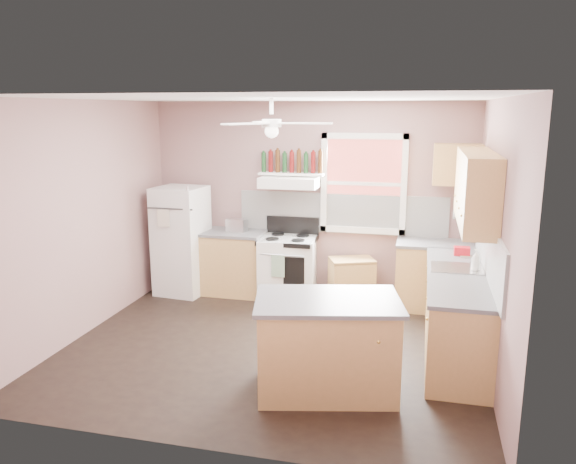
% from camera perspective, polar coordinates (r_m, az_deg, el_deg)
% --- Properties ---
extents(floor, '(4.50, 4.50, 0.00)m').
position_cam_1_polar(floor, '(6.39, -1.54, -11.54)').
color(floor, black).
rests_on(floor, ground).
extents(ceiling, '(4.50, 4.50, 0.00)m').
position_cam_1_polar(ceiling, '(5.85, -1.70, 13.44)').
color(ceiling, white).
rests_on(ceiling, ground).
extents(wall_back, '(4.50, 0.05, 2.70)m').
position_cam_1_polar(wall_back, '(7.91, 2.26, 3.35)').
color(wall_back, '#876361').
rests_on(wall_back, ground).
extents(wall_right, '(0.05, 4.00, 2.70)m').
position_cam_1_polar(wall_right, '(5.82, 20.56, -0.74)').
color(wall_right, '#876361').
rests_on(wall_right, ground).
extents(wall_left, '(0.05, 4.00, 2.70)m').
position_cam_1_polar(wall_left, '(6.92, -20.10, 1.29)').
color(wall_left, '#876361').
rests_on(wall_left, ground).
extents(backsplash_back, '(2.90, 0.03, 0.55)m').
position_cam_1_polar(backsplash_back, '(7.83, 5.42, 1.90)').
color(backsplash_back, white).
rests_on(backsplash_back, wall_back).
extents(backsplash_right, '(0.03, 2.60, 0.55)m').
position_cam_1_polar(backsplash_right, '(6.14, 19.75, -1.70)').
color(backsplash_right, white).
rests_on(backsplash_right, wall_right).
extents(window_view, '(1.00, 0.02, 1.20)m').
position_cam_1_polar(window_view, '(7.72, 7.69, 4.90)').
color(window_view, maroon).
rests_on(window_view, wall_back).
extents(window_frame, '(1.16, 0.07, 1.36)m').
position_cam_1_polar(window_frame, '(7.70, 7.67, 4.87)').
color(window_frame, white).
rests_on(window_frame, wall_back).
extents(refrigerator, '(0.71, 0.69, 1.53)m').
position_cam_1_polar(refrigerator, '(8.10, -10.77, -0.86)').
color(refrigerator, white).
rests_on(refrigerator, floor).
extents(base_cabinet_left, '(0.90, 0.60, 0.86)m').
position_cam_1_polar(base_cabinet_left, '(8.08, -5.66, -3.20)').
color(base_cabinet_left, '#AE8548').
rests_on(base_cabinet_left, floor).
extents(counter_left, '(0.92, 0.62, 0.04)m').
position_cam_1_polar(counter_left, '(7.97, -5.73, -0.08)').
color(counter_left, '#515153').
rests_on(counter_left, base_cabinet_left).
extents(toaster, '(0.30, 0.20, 0.18)m').
position_cam_1_polar(toaster, '(7.94, -5.22, 0.69)').
color(toaster, silver).
rests_on(toaster, counter_left).
extents(stove, '(0.81, 0.71, 0.86)m').
position_cam_1_polar(stove, '(7.81, -0.03, -3.68)').
color(stove, white).
rests_on(stove, floor).
extents(range_hood, '(0.78, 0.50, 0.14)m').
position_cam_1_polar(range_hood, '(7.66, 0.17, 5.10)').
color(range_hood, white).
rests_on(range_hood, wall_back).
extents(bottle_shelf, '(0.90, 0.26, 0.03)m').
position_cam_1_polar(bottle_shelf, '(7.76, 0.38, 5.94)').
color(bottle_shelf, white).
rests_on(bottle_shelf, range_hood).
extents(cart, '(0.69, 0.58, 0.58)m').
position_cam_1_polar(cart, '(7.78, 6.47, -4.90)').
color(cart, '#AE8548').
rests_on(cart, floor).
extents(base_cabinet_corner, '(1.00, 0.60, 0.86)m').
position_cam_1_polar(base_cabinet_corner, '(7.65, 14.69, -4.45)').
color(base_cabinet_corner, '#AE8548').
rests_on(base_cabinet_corner, floor).
extents(base_cabinet_right, '(0.60, 2.20, 0.86)m').
position_cam_1_polar(base_cabinet_right, '(6.33, 16.67, -8.13)').
color(base_cabinet_right, '#AE8548').
rests_on(base_cabinet_right, floor).
extents(counter_corner, '(1.02, 0.62, 0.04)m').
position_cam_1_polar(counter_corner, '(7.54, 14.88, -1.17)').
color(counter_corner, '#515153').
rests_on(counter_corner, base_cabinet_corner).
extents(counter_right, '(0.62, 2.22, 0.04)m').
position_cam_1_polar(counter_right, '(6.19, 16.83, -4.21)').
color(counter_right, '#515153').
rests_on(counter_right, base_cabinet_right).
extents(sink, '(0.55, 0.45, 0.03)m').
position_cam_1_polar(sink, '(6.38, 16.76, -3.58)').
color(sink, silver).
rests_on(sink, counter_right).
extents(faucet, '(0.03, 0.03, 0.14)m').
position_cam_1_polar(faucet, '(6.37, 18.23, -3.00)').
color(faucet, silver).
rests_on(faucet, sink).
extents(upper_cabinet_right, '(0.33, 1.80, 0.76)m').
position_cam_1_polar(upper_cabinet_right, '(6.21, 18.55, 4.24)').
color(upper_cabinet_right, '#AE8548').
rests_on(upper_cabinet_right, wall_right).
extents(upper_cabinet_corner, '(0.60, 0.33, 0.52)m').
position_cam_1_polar(upper_cabinet_corner, '(7.51, 16.83, 6.57)').
color(upper_cabinet_corner, '#AE8548').
rests_on(upper_cabinet_corner, wall_back).
extents(paper_towel, '(0.26, 0.12, 0.12)m').
position_cam_1_polar(paper_towel, '(7.63, 17.42, 1.69)').
color(paper_towel, white).
rests_on(paper_towel, wall_back).
extents(island, '(1.39, 1.04, 0.86)m').
position_cam_1_polar(island, '(5.33, 4.00, -11.57)').
color(island, '#AE8548').
rests_on(island, floor).
extents(island_top, '(1.48, 1.13, 0.04)m').
position_cam_1_polar(island_top, '(5.16, 4.07, -7.00)').
color(island_top, '#515153').
rests_on(island_top, island).
extents(ceiling_fan_hub, '(0.20, 0.20, 0.08)m').
position_cam_1_polar(ceiling_fan_hub, '(5.85, -1.68, 10.99)').
color(ceiling_fan_hub, white).
rests_on(ceiling_fan_hub, ceiling).
extents(soap_bottle, '(0.13, 0.13, 0.23)m').
position_cam_1_polar(soap_bottle, '(6.30, 18.58, -2.74)').
color(soap_bottle, silver).
rests_on(soap_bottle, counter_right).
extents(red_caddy, '(0.18, 0.12, 0.10)m').
position_cam_1_polar(red_caddy, '(6.94, 17.25, -1.87)').
color(red_caddy, red).
rests_on(red_caddy, counter_right).
extents(wine_bottles, '(0.86, 0.06, 0.31)m').
position_cam_1_polar(wine_bottles, '(7.74, 0.42, 7.12)').
color(wine_bottles, '#143819').
rests_on(wine_bottles, bottle_shelf).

